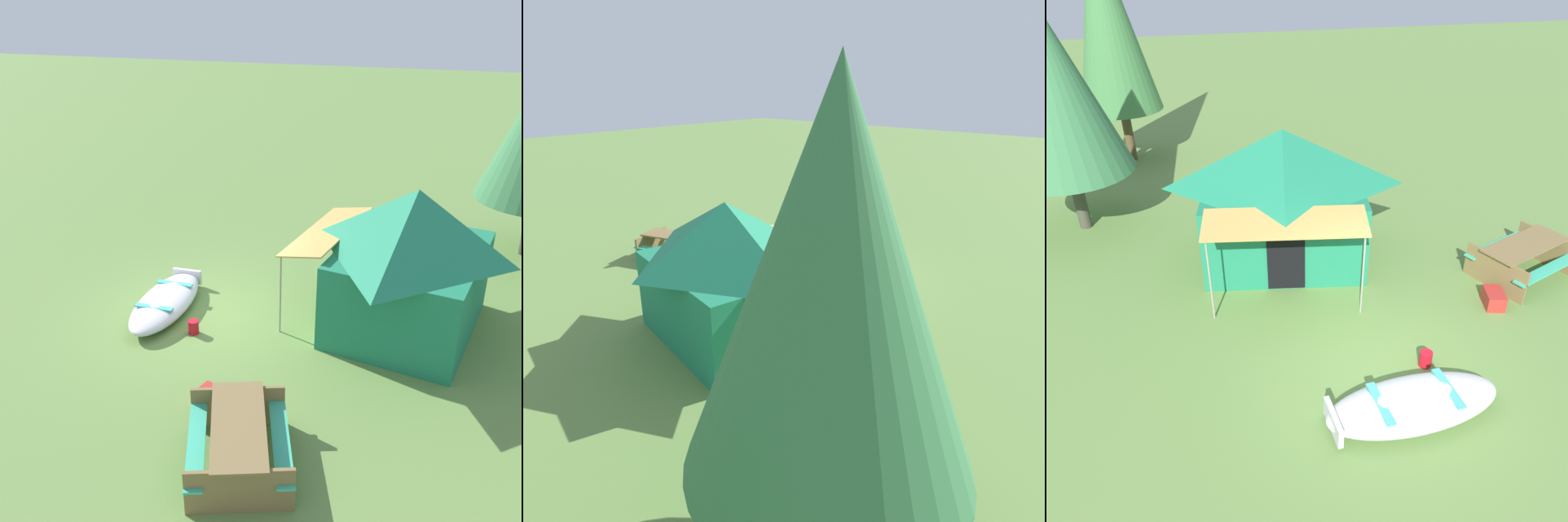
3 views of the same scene
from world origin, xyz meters
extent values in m
plane|color=olive|center=(0.00, 0.00, 0.00)|extent=(80.00, 80.00, 0.00)
ellipsoid|color=silver|center=(0.14, -1.04, 0.22)|extent=(2.77, 1.10, 0.44)
ellipsoid|color=#48484A|center=(0.14, -1.04, 0.25)|extent=(2.55, 0.97, 0.16)
cube|color=#46ADA7|center=(0.70, -1.04, 0.40)|extent=(0.15, 0.83, 0.04)
cube|color=#46ADA7|center=(-0.41, -1.05, 0.40)|extent=(0.15, 0.83, 0.04)
cube|color=silver|center=(-1.13, -1.05, 0.24)|extent=(0.08, 0.69, 0.33)
cube|color=#1E7C56|center=(-0.64, 3.98, 0.88)|extent=(3.84, 3.26, 1.75)
pyramid|color=#1E7C56|center=(-0.64, 3.98, 2.36)|extent=(4.14, 3.52, 1.22)
cube|color=black|center=(-0.92, 2.69, 0.74)|extent=(0.75, 0.19, 1.40)
cube|color=tan|center=(-1.02, 2.23, 1.80)|extent=(3.16, 1.56, 0.21)
cylinder|color=gray|center=(0.28, 1.54, 0.83)|extent=(0.04, 0.04, 1.66)
cylinder|color=gray|center=(-2.48, 2.14, 0.83)|extent=(0.04, 0.04, 1.66)
cube|color=olive|center=(4.07, 1.88, 0.75)|extent=(2.12, 1.37, 0.04)
cube|color=#3BBB93|center=(3.88, 2.46, 0.46)|extent=(1.95, 0.87, 0.04)
cube|color=#3BBB93|center=(4.27, 1.29, 0.46)|extent=(1.95, 0.87, 0.04)
cube|color=olive|center=(4.91, 2.15, 0.37)|extent=(0.53, 1.44, 0.73)
cube|color=olive|center=(3.23, 1.60, 0.37)|extent=(0.53, 1.44, 0.73)
cube|color=#B72B26|center=(2.90, 1.06, 0.16)|extent=(0.50, 0.62, 0.32)
cylinder|color=red|center=(0.82, -0.13, 0.14)|extent=(0.31, 0.31, 0.29)
cylinder|color=#434035|center=(-5.19, 6.76, 0.75)|extent=(0.29, 0.29, 1.50)
cone|color=#387344|center=(-5.19, 6.76, 3.48)|extent=(2.98, 2.98, 3.96)
cylinder|color=brown|center=(-4.11, 11.50, 0.83)|extent=(0.29, 0.29, 1.66)
cone|color=#3F7840|center=(-4.11, 11.50, 4.29)|extent=(2.48, 2.48, 5.25)
camera|label=1|loc=(10.64, 4.07, 6.61)|focal=41.90mm
camera|label=2|loc=(-7.39, 9.97, 5.23)|focal=32.35mm
camera|label=3|loc=(-2.82, -5.68, 6.04)|focal=34.60mm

